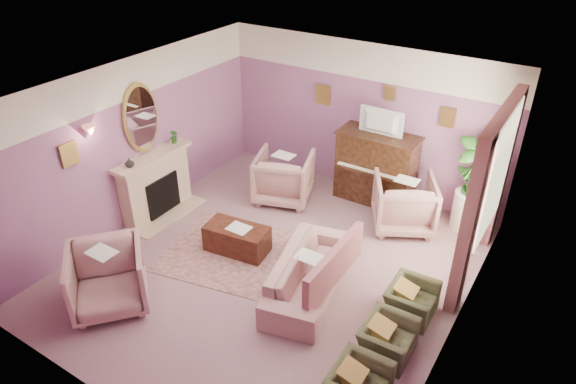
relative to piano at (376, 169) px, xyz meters
The scene contains 47 objects.
floor 2.80m from the piano, 100.57° to the right, with size 5.50×6.00×0.01m, color gray.
ceiling 3.47m from the piano, 100.57° to the right, with size 5.50×6.00×0.01m, color white.
wall_back 0.96m from the piano, 147.38° to the left, with size 5.50×0.02×2.80m, color #744D83.
wall_front 5.75m from the piano, 95.03° to the right, with size 5.50×0.02×2.80m, color #744D83.
wall_left 4.28m from the piano, 140.49° to the right, with size 0.02×6.00×2.80m, color #744D83.
wall_right 3.58m from the piano, 49.98° to the right, with size 0.02×6.00×2.80m, color #744D83.
picture_rail_band 1.92m from the piano, 148.20° to the left, with size 5.50×0.01×0.65m, color silver.
stripe_panel 2.66m from the piano, 31.69° to the right, with size 0.01×3.00×2.15m, color #ACB2A4.
fireplace_surround 3.96m from the piano, 141.25° to the right, with size 0.30×1.40×1.10m, color #CDAC8B.
fireplace_inset 3.89m from the piano, 140.33° to the right, with size 0.18×0.72×0.68m, color black.
fire_ember 3.88m from the piano, 139.95° to the right, with size 0.06×0.54×0.10m, color #FF5726.
mantel_shelf 3.97m from the piano, 140.98° to the right, with size 0.40×1.55×0.07m, color #CDAC8B.
hearth 3.86m from the piano, 139.37° to the right, with size 0.55×1.50×0.02m, color #CDAC8B.
mirror_frame 4.21m from the piano, 142.22° to the right, with size 0.04×0.72×1.20m, color tan.
mirror_glass 4.19m from the piano, 142.01° to the right, with size 0.01×0.60×1.06m, color silver.
sconce_shade 4.90m from the piano, 131.47° to the right, with size 0.20×0.20×0.16m, color #EB796C.
piano is the anchor object (origin of this frame).
piano_keyshelf 0.36m from the piano, 90.00° to the right, with size 1.30×0.12×0.06m, color black.
piano_keys 0.37m from the piano, 90.00° to the right, with size 1.20×0.08×0.02m, color white.
piano_top 0.66m from the piano, ahead, with size 1.45×0.65×0.04m, color black.
television 0.95m from the piano, 90.00° to the right, with size 0.80×0.12×0.48m, color black.
print_back_left 1.71m from the piano, 167.85° to the left, with size 0.30×0.03×0.38m, color tan.
print_back_right 1.57m from the piano, 14.93° to the left, with size 0.26×0.03×0.34m, color tan.
print_back_mid 1.38m from the piano, 90.00° to the left, with size 0.22×0.03×0.26m, color tan.
print_left_wall 5.15m from the piano, 129.60° to the right, with size 0.03×0.28×0.36m, color tan.
window_blind 2.69m from the piano, 27.19° to the right, with size 0.03×1.40×1.80m, color beige.
curtain_left 3.02m from the piano, 44.04° to the right, with size 0.16×0.34×2.60m, color #944E56.
curtain_right 2.23m from the piano, ahead, with size 0.16×0.34×2.60m, color #944E56.
pelmet 3.07m from the piano, 28.06° to the right, with size 0.16×2.20×0.16m, color #944E56.
mantel_plant 3.67m from the piano, 147.67° to the right, with size 0.16×0.16×0.28m, color #255D1C.
mantel_vase 4.30m from the piano, 135.67° to the right, with size 0.16×0.16×0.16m, color silver.
area_rug 2.94m from the piano, 110.62° to the right, with size 2.50×1.80×0.01m, color #95635F.
coffee_table 2.93m from the piano, 114.34° to the right, with size 1.00×0.50×0.45m, color #3A190F.
table_paper 2.88m from the piano, 113.43° to the right, with size 0.35×0.28×0.01m, color silver.
sofa 2.85m from the piano, 85.10° to the right, with size 0.69×2.06×0.83m, color tan.
sofa_throw 2.90m from the piano, 77.21° to the right, with size 0.10×1.56×0.57m, color #944E56.
floral_armchair_left 1.69m from the piano, 148.42° to the right, with size 0.98×0.98×1.02m, color tan.
floral_armchair_right 0.98m from the piano, 36.07° to the right, with size 0.98×0.98×1.02m, color tan.
floral_armchair_front 4.96m from the piano, 112.80° to the right, with size 0.98×0.98×1.02m, color tan.
olive_chair_b 4.48m from the piano, 68.07° to the right, with size 0.49×0.70×0.61m, color #464A2C.
olive_chair_c 3.74m from the piano, 63.35° to the right, with size 0.49×0.70×0.61m, color #464A2C.
olive_chair_d 3.03m from the piano, 56.34° to the right, with size 0.49×0.70×0.61m, color #464A2C.
side_table 1.75m from the piano, ahead, with size 0.52×0.52×0.70m, color white.
side_plant_big 1.74m from the piano, ahead, with size 0.30×0.30×0.34m, color #255D1C.
side_plant_small 1.86m from the piano, ahead, with size 0.16×0.16×0.28m, color #255D1C.
palm_pot 1.80m from the piano, ahead, with size 0.34×0.34×0.34m, color brown.
palm_plant 1.78m from the piano, ahead, with size 0.76×0.76×1.44m, color #255D1C.
Camera 1 is at (3.55, -5.15, 5.05)m, focal length 32.00 mm.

